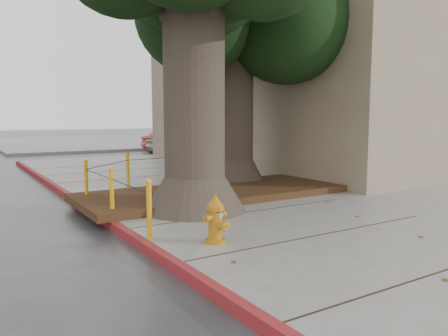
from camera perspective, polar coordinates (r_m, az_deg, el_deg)
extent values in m
plane|color=#28282B|center=(6.91, 9.38, -10.42)|extent=(140.00, 140.00, 0.00)
cube|color=slate|center=(12.93, 22.07, -2.48)|extent=(16.00, 26.00, 0.15)
cube|color=slate|center=(36.49, -15.59, 3.36)|extent=(16.00, 20.00, 0.15)
cube|color=maroon|center=(8.04, -13.91, -7.52)|extent=(0.14, 26.00, 0.16)
cube|color=black|center=(10.45, -1.14, -3.20)|extent=(6.40, 2.60, 0.16)
cube|color=gray|center=(19.92, 15.20, 15.04)|extent=(12.00, 13.00, 10.00)
cube|color=silver|center=(37.13, 1.26, 10.49)|extent=(10.00, 10.00, 9.00)
cube|color=slate|center=(45.57, 3.45, 11.66)|extent=(12.00, 14.00, 12.00)
cone|color=#4C3F33|center=(8.79, -3.82, -3.30)|extent=(2.04, 2.04, 0.70)
cylinder|color=#4C3F33|center=(8.68, -3.92, 10.02)|extent=(1.20, 1.20, 4.22)
cone|color=#4C3F33|center=(12.24, 1.33, -0.47)|extent=(1.77, 1.77, 0.70)
cylinder|color=#4C3F33|center=(12.15, 1.36, 8.08)|extent=(1.04, 1.04, 3.84)
sphere|color=black|center=(13.44, 4.54, 19.40)|extent=(3.00, 3.00, 3.00)
cylinder|color=#F89E0D|center=(6.77, -9.74, -5.54)|extent=(0.08, 0.08, 0.90)
sphere|color=#F89E0D|center=(6.69, -9.82, -1.77)|extent=(0.09, 0.09, 0.09)
cylinder|color=#F89E0D|center=(8.43, -14.43, -3.24)|extent=(0.08, 0.08, 0.90)
sphere|color=#F89E0D|center=(8.37, -14.52, -0.20)|extent=(0.09, 0.09, 0.09)
cylinder|color=#F89E0D|center=(10.14, -17.55, -1.70)|extent=(0.08, 0.08, 0.90)
sphere|color=#F89E0D|center=(10.09, -17.64, 0.83)|extent=(0.09, 0.09, 0.09)
cylinder|color=#F89E0D|center=(12.00, -12.44, -0.29)|extent=(0.08, 0.08, 0.90)
sphere|color=#F89E0D|center=(11.96, -12.50, 1.85)|extent=(0.09, 0.09, 0.09)
cylinder|color=#F89E0D|center=(13.08, -3.64, 0.42)|extent=(0.08, 0.08, 0.90)
sphere|color=#F89E0D|center=(13.04, -3.66, 2.38)|extent=(0.09, 0.09, 0.09)
cylinder|color=black|center=(7.55, -12.40, -2.25)|extent=(0.02, 1.80, 0.02)
cylinder|color=black|center=(9.25, -16.19, -0.74)|extent=(0.02, 1.80, 0.02)
cylinder|color=black|center=(11.03, -14.82, 0.46)|extent=(1.51, 1.51, 0.02)
cylinder|color=black|center=(12.48, -7.87, 1.31)|extent=(2.20, 0.22, 0.02)
cylinder|color=#BE7713|center=(6.62, -1.15, -9.47)|extent=(0.38, 0.38, 0.06)
cylinder|color=#BE7713|center=(6.56, -1.15, -7.32)|extent=(0.26, 0.26, 0.48)
cylinder|color=#BE7713|center=(6.50, -1.16, -5.20)|extent=(0.35, 0.35, 0.07)
cone|color=#BE7713|center=(6.48, -1.16, -4.42)|extent=(0.32, 0.32, 0.13)
cylinder|color=#BE7713|center=(6.47, -1.16, -3.67)|extent=(0.07, 0.07, 0.05)
cylinder|color=#BE7713|center=(6.44, -1.88, -6.53)|extent=(0.15, 0.12, 0.09)
cylinder|color=#BE7713|center=(6.62, -0.45, -6.16)|extent=(0.15, 0.12, 0.09)
cylinder|color=#BE7713|center=(6.48, -0.38, -7.47)|extent=(0.16, 0.16, 0.12)
cube|color=#5999D8|center=(6.46, -0.44, -6.32)|extent=(0.06, 0.02, 0.07)
imported|color=#B8B8BE|center=(25.01, -5.75, 3.47)|extent=(3.87, 1.79, 1.28)
imported|color=#99240D|center=(26.57, -6.59, 3.57)|extent=(3.72, 1.39, 1.21)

